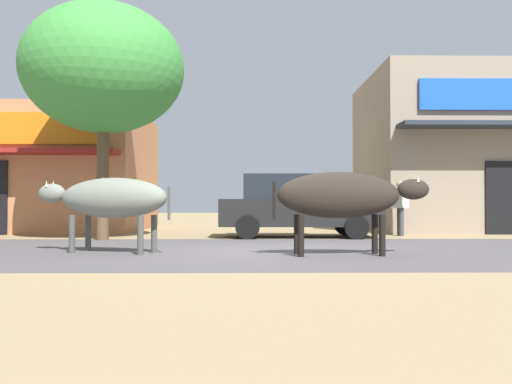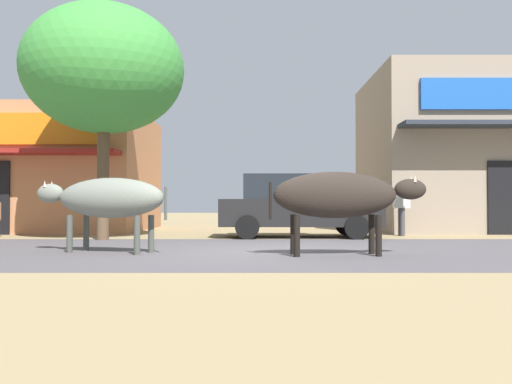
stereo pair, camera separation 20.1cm
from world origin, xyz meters
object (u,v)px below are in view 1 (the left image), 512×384
object	(u,v)px
parked_hatchback_car	(296,205)
roadside_tree	(103,69)
cow_far_dark	(342,196)
cow_near_brown	(110,199)
pedestrian_by_shop	(400,204)

from	to	relation	value
parked_hatchback_car	roadside_tree	bearing A→B (deg)	-167.56
parked_hatchback_car	cow_far_dark	xyz separation A→B (m)	(0.37, -5.05, 0.18)
parked_hatchback_car	cow_near_brown	size ratio (longest dim) A/B	1.57
parked_hatchback_car	cow_far_dark	size ratio (longest dim) A/B	1.53
roadside_tree	parked_hatchback_car	distance (m)	5.94
cow_near_brown	cow_far_dark	distance (m)	4.16
cow_near_brown	roadside_tree	bearing A→B (deg)	106.93
roadside_tree	cow_near_brown	world-z (taller)	roadside_tree
roadside_tree	cow_far_dark	bearing A→B (deg)	-37.65
cow_near_brown	pedestrian_by_shop	distance (m)	8.41
cow_far_dark	pedestrian_by_shop	xyz separation A→B (m)	(2.57, 5.64, -0.15)
cow_near_brown	cow_far_dark	size ratio (longest dim) A/B	0.98
cow_near_brown	cow_far_dark	bearing A→B (deg)	-7.58
roadside_tree	cow_near_brown	xyz separation A→B (m)	(1.05, -3.44, -3.19)
parked_hatchback_car	cow_near_brown	distance (m)	5.86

